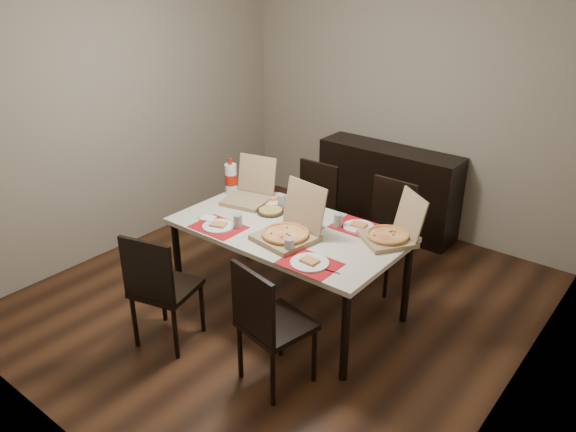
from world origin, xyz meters
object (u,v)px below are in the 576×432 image
object	(u,v)px
chair_near_right	(268,321)
chair_far_right	(385,228)
chair_far_left	(311,208)
pizza_box_center	(289,231)
soda_bottle	(231,179)
dip_bowl	(315,226)
dining_table	(288,235)
chair_near_left	(160,286)
sideboard	(388,189)

from	to	relation	value
chair_near_right	chair_far_right	bearing A→B (deg)	92.97
chair_far_left	pizza_box_center	xyz separation A→B (m)	(0.52, -1.00, 0.30)
chair_far_right	soda_bottle	bearing A→B (deg)	-151.30
chair_far_left	soda_bottle	size ratio (longest dim) A/B	2.87
chair_far_left	dip_bowl	bearing A→B (deg)	-52.01
dip_bowl	chair_far_right	bearing A→B (deg)	75.25
dining_table	dip_bowl	bearing A→B (deg)	36.82
pizza_box_center	dip_bowl	xyz separation A→B (m)	(0.05, 0.27, -0.04)
chair_near_left	sideboard	bearing A→B (deg)	83.91
chair_far_right	pizza_box_center	size ratio (longest dim) A/B	1.88
chair_near_left	pizza_box_center	world-z (taller)	pizza_box_center
chair_near_left	dining_table	bearing A→B (deg)	65.36
chair_far_right	pizza_box_center	distance (m)	1.12
dip_bowl	soda_bottle	distance (m)	1.02
dining_table	chair_far_left	distance (m)	0.96
chair_far_left	chair_near_right	bearing A→B (deg)	-62.42
dining_table	chair_near_right	bearing A→B (deg)	-59.77
chair_near_left	soda_bottle	world-z (taller)	soda_bottle
dip_bowl	soda_bottle	xyz separation A→B (m)	(-1.01, 0.11, 0.12)
chair_far_right	dip_bowl	world-z (taller)	chair_far_right
chair_far_right	chair_far_left	bearing A→B (deg)	-176.47
dining_table	chair_far_right	size ratio (longest dim) A/B	1.94
pizza_box_center	soda_bottle	xyz separation A→B (m)	(-0.96, 0.39, 0.08)
dining_table	chair_near_right	size ratio (longest dim) A/B	1.94
chair_far_left	chair_far_right	bearing A→B (deg)	3.53
dining_table	dip_bowl	world-z (taller)	dip_bowl
chair_near_right	pizza_box_center	size ratio (longest dim) A/B	1.88
soda_bottle	dining_table	bearing A→B (deg)	-16.02
dining_table	pizza_box_center	distance (m)	0.23
dining_table	soda_bottle	distance (m)	0.90
chair_far_left	chair_far_right	distance (m)	0.78
chair_near_left	chair_far_left	world-z (taller)	same
pizza_box_center	chair_near_right	bearing A→B (deg)	-62.30
chair_near_left	dip_bowl	distance (m)	1.26
sideboard	pizza_box_center	bearing A→B (deg)	-82.67
chair_far_right	dip_bowl	size ratio (longest dim) A/B	7.22
chair_near_right	soda_bottle	size ratio (longest dim) A/B	2.87
chair_near_left	chair_near_right	bearing A→B (deg)	9.75
chair_near_left	pizza_box_center	bearing A→B (deg)	55.22
sideboard	chair_near_right	size ratio (longest dim) A/B	1.61
chair_far_left	dip_bowl	distance (m)	0.96
chair_near_left	dip_bowl	world-z (taller)	chair_near_left
pizza_box_center	dip_bowl	world-z (taller)	pizza_box_center
sideboard	chair_near_left	size ratio (longest dim) A/B	1.61
sideboard	chair_near_right	world-z (taller)	chair_near_right
chair_near_left	chair_near_right	world-z (taller)	same
chair_far_left	chair_far_right	size ratio (longest dim) A/B	1.00
dip_bowl	soda_bottle	size ratio (longest dim) A/B	0.40
chair_far_left	pizza_box_center	bearing A→B (deg)	-62.50
sideboard	dip_bowl	bearing A→B (deg)	-79.99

